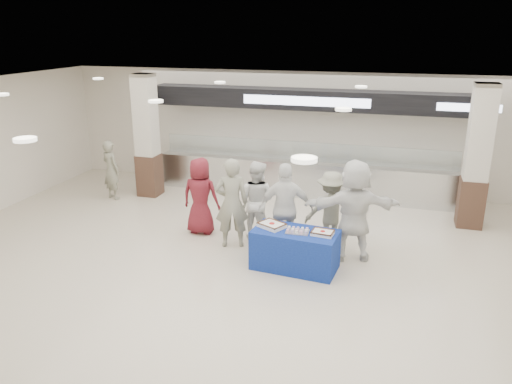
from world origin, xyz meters
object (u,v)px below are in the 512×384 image
(civilian_maroon, at_px, (201,196))
(chef_tall, at_px, (256,200))
(sheet_cake_right, at_px, (323,232))
(soldier_a, at_px, (232,203))
(sheet_cake_left, at_px, (272,225))
(cupcake_tray, at_px, (297,230))
(civilian_white, at_px, (354,210))
(chef_short, at_px, (286,209))
(soldier_b, at_px, (331,210))
(display_table, at_px, (295,250))
(soldier_bg, at_px, (111,170))

(civilian_maroon, distance_m, chef_tall, 1.24)
(sheet_cake_right, relative_size, soldier_a, 0.22)
(soldier_a, bearing_deg, sheet_cake_left, 128.75)
(cupcake_tray, xyz_separation_m, civilian_white, (0.93, 0.75, 0.22))
(chef_short, distance_m, soldier_b, 0.97)
(display_table, xyz_separation_m, cupcake_tray, (0.04, -0.04, 0.41))
(display_table, relative_size, civilian_white, 0.77)
(chef_short, height_order, soldier_b, chef_short)
(sheet_cake_left, height_order, soldier_b, soldier_b)
(sheet_cake_left, xyz_separation_m, cupcake_tray, (0.51, -0.10, -0.01))
(soldier_a, xyz_separation_m, civilian_white, (2.43, 0.07, 0.07))
(civilian_maroon, relative_size, soldier_bg, 1.09)
(chef_tall, distance_m, soldier_bg, 4.58)
(sheet_cake_left, bearing_deg, soldier_a, 149.65)
(sheet_cake_right, height_order, civilian_maroon, civilian_maroon)
(cupcake_tray, xyz_separation_m, soldier_b, (0.44, 1.20, 0.02))
(soldier_a, bearing_deg, soldier_bg, -47.36)
(sheet_cake_left, relative_size, civilian_white, 0.28)
(soldier_b, distance_m, soldier_bg, 6.09)
(soldier_b, bearing_deg, civilian_maroon, -17.81)
(cupcake_tray, bearing_deg, sheet_cake_left, 168.76)
(sheet_cake_left, height_order, chef_short, chef_short)
(soldier_a, distance_m, soldier_bg, 4.45)
(display_table, height_order, cupcake_tray, cupcake_tray)
(civilian_maroon, xyz_separation_m, chef_short, (1.99, -0.48, 0.08))
(chef_short, bearing_deg, civilian_white, 170.09)
(civilian_white, height_order, soldier_bg, civilian_white)
(civilian_maroon, bearing_deg, soldier_a, 151.19)
(sheet_cake_left, relative_size, sheet_cake_right, 1.37)
(display_table, relative_size, cupcake_tray, 3.61)
(soldier_a, relative_size, civilian_white, 0.93)
(sheet_cake_right, distance_m, chef_tall, 2.00)
(sheet_cake_left, distance_m, soldier_a, 1.15)
(civilian_white, bearing_deg, civilian_maroon, -24.18)
(sheet_cake_right, bearing_deg, sheet_cake_left, 174.89)
(sheet_cake_left, xyz_separation_m, sheet_cake_right, (0.97, -0.09, -0.01))
(civilian_maroon, distance_m, chef_short, 2.05)
(cupcake_tray, distance_m, soldier_bg, 6.09)
(cupcake_tray, height_order, soldier_bg, soldier_bg)
(sheet_cake_left, xyz_separation_m, chef_tall, (-0.63, 1.12, 0.05))
(display_table, bearing_deg, chef_short, 123.37)
(soldier_bg, bearing_deg, sheet_cake_right, 179.64)
(chef_short, relative_size, civilian_white, 0.92)
(display_table, bearing_deg, civilian_maroon, 159.95)
(sheet_cake_right, relative_size, civilian_white, 0.21)
(sheet_cake_left, relative_size, civilian_maroon, 0.34)
(cupcake_tray, distance_m, soldier_a, 1.65)
(chef_tall, height_order, soldier_bg, chef_tall)
(sheet_cake_left, height_order, soldier_a, soldier_a)
(civilian_maroon, bearing_deg, soldier_b, -179.13)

